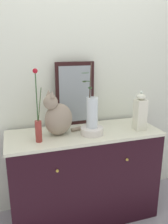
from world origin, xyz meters
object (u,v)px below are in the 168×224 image
object	(u,v)px
sideboard	(84,175)
cat_sitting	(58,117)
jar_lidded_porcelain	(140,112)
mirror_leaning	(75,94)
vase_slim_green	(38,124)
vase_glass_clear	(92,111)
bowl_porcelain	(92,131)

from	to	relation	value
sideboard	cat_sitting	xyz separation A→B (m)	(-0.22, 0.00, 0.58)
jar_lidded_porcelain	mirror_leaning	bearing A→B (deg)	148.16
sideboard	vase_slim_green	size ratio (longest dim) A/B	2.35
sideboard	jar_lidded_porcelain	distance (m)	0.76
vase_glass_clear	cat_sitting	bearing A→B (deg)	165.53
vase_glass_clear	mirror_leaning	bearing A→B (deg)	101.90
jar_lidded_porcelain	vase_glass_clear	bearing A→B (deg)	177.28
mirror_leaning	jar_lidded_porcelain	size ratio (longest dim) A/B	1.68
sideboard	jar_lidded_porcelain	size ratio (longest dim) A/B	3.82
cat_sitting	bowl_porcelain	size ratio (longest dim) A/B	2.12
mirror_leaning	jar_lidded_porcelain	world-z (taller)	mirror_leaning
sideboard	mirror_leaning	world-z (taller)	mirror_leaning
cat_sitting	jar_lidded_porcelain	world-z (taller)	cat_sitting
vase_slim_green	vase_glass_clear	xyz separation A→B (m)	(0.44, 0.03, 0.06)
mirror_leaning	cat_sitting	world-z (taller)	mirror_leaning
bowl_porcelain	jar_lidded_porcelain	distance (m)	0.46
mirror_leaning	jar_lidded_porcelain	xyz separation A→B (m)	(0.50, -0.31, -0.13)
jar_lidded_porcelain	bowl_porcelain	bearing A→B (deg)	177.39
vase_slim_green	bowl_porcelain	bearing A→B (deg)	3.50
cat_sitting	vase_glass_clear	world-z (taller)	vase_glass_clear
vase_slim_green	bowl_porcelain	distance (m)	0.46
sideboard	cat_sitting	distance (m)	0.62
cat_sitting	vase_glass_clear	distance (m)	0.28
vase_slim_green	cat_sitting	bearing A→B (deg)	29.68
bowl_porcelain	vase_glass_clear	xyz separation A→B (m)	(-0.00, 0.00, 0.17)
bowl_porcelain	jar_lidded_porcelain	bearing A→B (deg)	-2.61
mirror_leaning	bowl_porcelain	xyz separation A→B (m)	(0.06, -0.29, -0.26)
bowl_porcelain	vase_glass_clear	size ratio (longest dim) A/B	0.36
sideboard	bowl_porcelain	bearing A→B (deg)	-53.69
mirror_leaning	jar_lidded_porcelain	distance (m)	0.61
vase_slim_green	bowl_porcelain	size ratio (longest dim) A/B	2.94
mirror_leaning	bowl_porcelain	size ratio (longest dim) A/B	3.04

